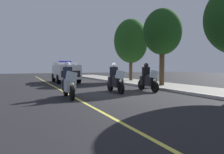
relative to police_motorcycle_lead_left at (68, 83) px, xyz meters
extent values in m
plane|color=black|center=(-0.79, 2.74, -0.70)|extent=(80.00, 80.00, 0.00)
cube|color=#B7B5AD|center=(-0.79, 6.19, -0.62)|extent=(48.00, 0.24, 0.15)
cube|color=gray|center=(-0.79, 8.09, -0.65)|extent=(48.00, 3.60, 0.10)
cube|color=#E0D14C|center=(-0.79, 0.29, -0.70)|extent=(48.00, 0.12, 0.01)
cylinder|color=black|center=(0.76, -0.02, -0.38)|extent=(0.64, 0.13, 0.64)
cylinder|color=black|center=(-0.74, 0.02, -0.38)|extent=(0.64, 0.15, 0.64)
cube|color=silver|center=(0.03, 0.00, -0.08)|extent=(1.21, 0.47, 0.56)
ellipsoid|color=silver|center=(0.08, 0.00, 0.22)|extent=(0.57, 0.33, 0.24)
cube|color=silver|center=(0.66, -0.01, 0.35)|extent=(0.07, 0.56, 0.53)
sphere|color=#F9F4CC|center=(0.72, -0.02, 0.02)|extent=(0.17, 0.17, 0.17)
sphere|color=red|center=(0.53, -0.17, 0.28)|extent=(0.09, 0.09, 0.09)
sphere|color=#1933F2|center=(0.54, 0.15, 0.28)|extent=(0.09, 0.09, 0.09)
cube|color=black|center=(-0.20, 0.00, 0.48)|extent=(0.29, 0.41, 0.60)
cube|color=black|center=(-0.13, 0.20, -0.08)|extent=(0.18, 0.14, 0.56)
cube|color=black|center=(-0.14, -0.20, -0.08)|extent=(0.18, 0.14, 0.56)
sphere|color=silver|center=(-0.18, 0.00, 0.88)|extent=(0.28, 0.28, 0.28)
cylinder|color=black|center=(-0.18, 2.89, -0.38)|extent=(0.64, 0.13, 0.64)
cylinder|color=black|center=(-1.68, 2.92, -0.38)|extent=(0.64, 0.15, 0.64)
cube|color=black|center=(-0.91, 2.91, -0.08)|extent=(1.21, 0.47, 0.56)
ellipsoid|color=black|center=(-0.86, 2.91, 0.22)|extent=(0.57, 0.33, 0.24)
cube|color=silver|center=(-0.28, 2.89, 0.35)|extent=(0.07, 0.56, 0.53)
sphere|color=#F9F4CC|center=(-0.22, 2.89, 0.02)|extent=(0.17, 0.17, 0.17)
sphere|color=red|center=(-0.41, 2.74, 0.28)|extent=(0.09, 0.09, 0.09)
sphere|color=#1933F2|center=(-0.41, 3.06, 0.28)|extent=(0.09, 0.09, 0.09)
cube|color=black|center=(-1.14, 2.91, 0.48)|extent=(0.29, 0.41, 0.60)
cube|color=black|center=(-1.08, 3.11, -0.08)|extent=(0.18, 0.14, 0.56)
cube|color=black|center=(-1.08, 2.71, -0.08)|extent=(0.18, 0.14, 0.56)
sphere|color=silver|center=(-1.12, 2.91, 0.88)|extent=(0.28, 0.28, 0.28)
cylinder|color=black|center=(-0.05, 5.03, -0.38)|extent=(0.64, 0.13, 0.64)
cylinder|color=black|center=(-1.55, 5.07, -0.38)|extent=(0.64, 0.15, 0.64)
cube|color=black|center=(-0.78, 5.05, -0.08)|extent=(1.21, 0.47, 0.56)
ellipsoid|color=black|center=(-0.73, 5.05, 0.22)|extent=(0.57, 0.33, 0.24)
cube|color=silver|center=(-0.15, 5.04, 0.35)|extent=(0.07, 0.56, 0.53)
sphere|color=#F9F4CC|center=(-0.09, 5.04, 0.02)|extent=(0.17, 0.17, 0.17)
sphere|color=red|center=(-0.29, 4.88, 0.28)|extent=(0.09, 0.09, 0.09)
sphere|color=#1933F2|center=(-0.28, 5.20, 0.28)|extent=(0.09, 0.09, 0.09)
cube|color=black|center=(-1.01, 5.06, 0.48)|extent=(0.29, 0.41, 0.60)
cube|color=black|center=(-0.95, 5.25, -0.08)|extent=(0.18, 0.14, 0.56)
cube|color=black|center=(-0.96, 4.85, -0.08)|extent=(0.18, 0.14, 0.56)
sphere|color=black|center=(-0.99, 5.05, 0.88)|extent=(0.28, 0.28, 0.28)
cube|color=silver|center=(-10.01, 1.95, 0.32)|extent=(4.94, 2.00, 1.24)
cube|color=silver|center=(-10.31, 1.96, 1.02)|extent=(2.44, 1.80, 0.36)
cube|color=#2633D8|center=(-10.11, 1.95, 1.28)|extent=(0.31, 1.21, 0.14)
cube|color=black|center=(-7.61, 1.90, 0.18)|extent=(0.15, 1.62, 0.56)
cylinder|color=black|center=(-8.44, 2.82, -0.30)|extent=(0.81, 0.30, 0.80)
cylinder|color=black|center=(-8.48, 1.02, -0.30)|extent=(0.81, 0.30, 0.80)
cylinder|color=black|center=(-11.54, 2.88, -0.30)|extent=(0.81, 0.30, 0.80)
cylinder|color=black|center=(-11.58, 1.09, -0.30)|extent=(0.81, 0.30, 0.80)
cylinder|color=#4C3823|center=(-2.87, 7.73, 0.83)|extent=(0.38, 0.38, 2.87)
ellipsoid|color=#194216|center=(-2.87, 7.73, 3.42)|extent=(2.88, 2.88, 3.45)
cylinder|color=#4C3823|center=(-8.75, 8.40, 0.72)|extent=(0.33, 0.33, 2.64)
ellipsoid|color=#1E4C19|center=(-8.75, 8.40, 3.43)|extent=(3.47, 3.47, 4.48)
camera|label=1|loc=(9.76, -2.18, 0.78)|focal=33.12mm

